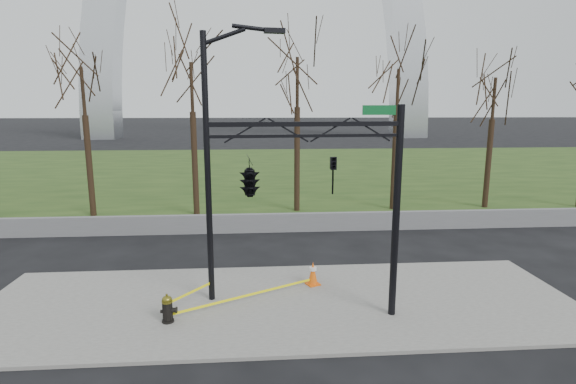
{
  "coord_description": "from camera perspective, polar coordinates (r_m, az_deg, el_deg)",
  "views": [
    {
      "loc": [
        -0.71,
        -12.52,
        5.92
      ],
      "look_at": [
        0.36,
        2.0,
        3.11
      ],
      "focal_mm": 27.44,
      "sensor_mm": 36.0,
      "label": 1
    }
  ],
  "objects": [
    {
      "name": "sidewalk",
      "position": [
        13.85,
        -0.91,
        -14.17
      ],
      "size": [
        18.0,
        6.0,
        0.1
      ],
      "primitive_type": "cube",
      "color": "slate",
      "rests_on": "ground"
    },
    {
      "name": "street_light",
      "position": [
        12.99,
        -9.46,
        5.36
      ],
      "size": [
        2.39,
        0.44,
        8.21
      ],
      "rotation": [
        0.0,
        0.0,
        0.11
      ],
      "color": "black",
      "rests_on": "ground"
    },
    {
      "name": "grass_strip",
      "position": [
        42.93,
        -3.24,
        3.01
      ],
      "size": [
        120.0,
        40.0,
        0.06
      ],
      "primitive_type": "cube",
      "color": "#233D16",
      "rests_on": "ground"
    },
    {
      "name": "caution_tape",
      "position": [
        13.67,
        -7.18,
        -13.06
      ],
      "size": [
        4.32,
        2.3,
        0.42
      ],
      "color": "#FEF20D",
      "rests_on": "ground"
    },
    {
      "name": "traffic_signal_mast",
      "position": [
        11.39,
        -1.16,
        1.96
      ],
      "size": [
        5.09,
        2.52,
        6.0
      ],
      "rotation": [
        0.0,
        0.0,
        0.07
      ],
      "color": "black",
      "rests_on": "ground"
    },
    {
      "name": "guardrail",
      "position": [
        21.25,
        -2.17,
        -4.01
      ],
      "size": [
        60.0,
        0.3,
        0.9
      ],
      "primitive_type": "cube",
      "color": "#59595B",
      "rests_on": "ground"
    },
    {
      "name": "ground",
      "position": [
        13.87,
        -0.91,
        -14.35
      ],
      "size": [
        500.0,
        500.0,
        0.0
      ],
      "primitive_type": "plane",
      "color": "black",
      "rests_on": "ground"
    },
    {
      "name": "fire_hydrant",
      "position": [
        12.92,
        -15.3,
        -14.43
      ],
      "size": [
        0.5,
        0.33,
        0.81
      ],
      "rotation": [
        0.0,
        0.0,
        0.01
      ],
      "color": "black",
      "rests_on": "sidewalk"
    },
    {
      "name": "traffic_cone",
      "position": [
        14.89,
        3.24,
        -10.47
      ],
      "size": [
        0.54,
        0.54,
        0.79
      ],
      "rotation": [
        0.0,
        0.0,
        0.41
      ],
      "color": "#F15C0C",
      "rests_on": "sidewalk"
    },
    {
      "name": "tree_row",
      "position": [
        24.67,
        1.23,
        7.85
      ],
      "size": [
        49.25,
        4.0,
        9.21
      ],
      "color": "black",
      "rests_on": "ground"
    }
  ]
}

